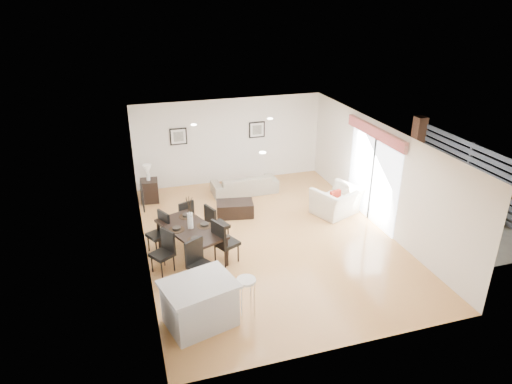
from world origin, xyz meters
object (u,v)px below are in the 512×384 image
object	(u,v)px
sofa	(245,184)
dining_chair_wnear	(165,249)
armchair	(337,201)
kitchen_island	(200,303)
dining_chair_head	(198,260)
dining_chair_enear	(223,240)
side_table	(150,191)
bar_stool	(246,284)
dining_chair_efar	(215,223)
coffee_table	(235,209)
dining_chair_wfar	(161,230)
dining_table	(191,231)
dining_chair_foot	(185,215)

from	to	relation	value
sofa	dining_chair_wnear	size ratio (longest dim) A/B	2.06
armchair	kitchen_island	distance (m)	5.63
dining_chair_wnear	dining_chair_head	distance (m)	0.94
dining_chair_enear	side_table	distance (m)	4.10
dining_chair_enear	bar_stool	size ratio (longest dim) A/B	1.33
dining_chair_wnear	dining_chair_head	bearing A→B (deg)	7.73
armchair	dining_chair_efar	size ratio (longest dim) A/B	1.15
armchair	dining_chair_efar	bearing A→B (deg)	-12.61
armchair	dining_chair_head	xyz separation A→B (m)	(-4.26, -2.17, 0.19)
dining_chair_head	bar_stool	distance (m)	1.44
coffee_table	side_table	distance (m)	2.71
dining_chair_efar	kitchen_island	size ratio (longest dim) A/B	0.68
kitchen_island	bar_stool	world-z (taller)	kitchen_island
coffee_table	kitchen_island	size ratio (longest dim) A/B	0.67
armchair	kitchen_island	bearing A→B (deg)	15.14
kitchen_island	bar_stool	size ratio (longest dim) A/B	1.86
kitchen_island	bar_stool	bearing A→B (deg)	-15.12
dining_chair_wfar	side_table	distance (m)	2.91
dining_table	dining_chair_wfar	world-z (taller)	dining_chair_wfar
armchair	dining_chair_wfar	xyz separation A→B (m)	(-4.86, -0.55, 0.16)
dining_table	dining_chair_wnear	distance (m)	0.78
dining_chair_foot	kitchen_island	bearing A→B (deg)	65.10
armchair	dining_chair_wfar	distance (m)	4.89
dining_chair_efar	coffee_table	distance (m)	1.62
coffee_table	dining_chair_head	bearing A→B (deg)	-107.66
sofa	dining_table	bearing A→B (deg)	54.24
dining_chair_head	kitchen_island	distance (m)	1.29
dining_chair_wnear	dining_chair_enear	xyz separation A→B (m)	(1.29, -0.08, 0.06)
dining_chair_enear	kitchen_island	distance (m)	2.10
dining_chair_wfar	dining_chair_efar	xyz separation A→B (m)	(1.29, -0.07, 0.02)
dining_chair_wnear	kitchen_island	bearing A→B (deg)	-20.86
dining_chair_head	side_table	xyz separation A→B (m)	(-0.63, 4.52, -0.24)
sofa	bar_stool	world-z (taller)	bar_stool
sofa	dining_chair_head	distance (m)	4.83
dining_chair_enear	side_table	bearing A→B (deg)	-6.31
armchair	bar_stool	xyz separation A→B (m)	(-3.57, -3.43, 0.31)
dining_chair_efar	dining_chair_head	distance (m)	1.69
dining_chair_wfar	dining_chair_enear	xyz separation A→B (m)	(1.29, -0.98, 0.05)
sofa	dining_chair_head	xyz separation A→B (m)	(-2.21, -4.29, 0.28)
sofa	armchair	xyz separation A→B (m)	(2.05, -2.12, 0.09)
armchair	coffee_table	world-z (taller)	armchair
dining_chair_wnear	side_table	world-z (taller)	dining_chair_wnear
dining_chair_foot	coffee_table	xyz separation A→B (m)	(1.46, 0.62, -0.32)
dining_chair_head	coffee_table	bearing A→B (deg)	30.89
dining_table	side_table	distance (m)	3.47
armchair	side_table	size ratio (longest dim) A/B	1.77
armchair	dining_table	distance (m)	4.35
kitchen_island	bar_stool	distance (m)	0.92
dining_table	armchair	bearing A→B (deg)	-9.02
dining_chair_efar	bar_stool	bearing A→B (deg)	159.35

